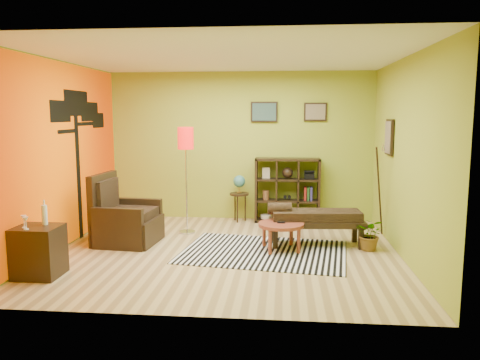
# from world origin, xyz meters

# --- Properties ---
(ground) EXTENTS (5.00, 5.00, 0.00)m
(ground) POSITION_xyz_m (0.00, 0.00, 0.00)
(ground) COLOR tan
(ground) RESTS_ON ground
(room_shell) EXTENTS (5.04, 4.54, 2.82)m
(room_shell) POSITION_xyz_m (-0.09, 0.01, 1.80)
(room_shell) COLOR #99A92F
(room_shell) RESTS_ON ground
(zebra_rug) EXTENTS (2.56, 1.98, 0.01)m
(zebra_rug) POSITION_xyz_m (0.55, 0.03, 0.01)
(zebra_rug) COLOR white
(zebra_rug) RESTS_ON ground
(coffee_table) EXTENTS (0.67, 0.67, 0.43)m
(coffee_table) POSITION_xyz_m (0.80, 0.15, 0.36)
(coffee_table) COLOR brown
(coffee_table) RESTS_ON ground
(armchair) EXTENTS (0.97, 0.98, 1.09)m
(armchair) POSITION_xyz_m (-1.66, 0.35, 0.33)
(armchair) COLOR black
(armchair) RESTS_ON ground
(side_cabinet) EXTENTS (0.54, 0.49, 0.95)m
(side_cabinet) POSITION_xyz_m (-2.20, -1.25, 0.32)
(side_cabinet) COLOR black
(side_cabinet) RESTS_ON ground
(floor_lamp) EXTENTS (0.27, 0.27, 1.80)m
(floor_lamp) POSITION_xyz_m (-0.80, 1.03, 1.45)
(floor_lamp) COLOR silver
(floor_lamp) RESTS_ON ground
(globe_table) EXTENTS (0.36, 0.36, 0.88)m
(globe_table) POSITION_xyz_m (0.00, 1.99, 0.66)
(globe_table) COLOR black
(globe_table) RESTS_ON ground
(cube_shelf) EXTENTS (1.20, 0.35, 1.20)m
(cube_shelf) POSITION_xyz_m (0.91, 2.03, 0.60)
(cube_shelf) COLOR black
(cube_shelf) RESTS_ON ground
(bench) EXTENTS (1.49, 0.62, 0.67)m
(bench) POSITION_xyz_m (1.29, 0.46, 0.43)
(bench) COLOR black
(bench) RESTS_ON ground
(potted_plant) EXTENTS (0.60, 0.63, 0.38)m
(potted_plant) POSITION_xyz_m (2.12, 0.27, 0.19)
(potted_plant) COLOR #26661E
(potted_plant) RESTS_ON ground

